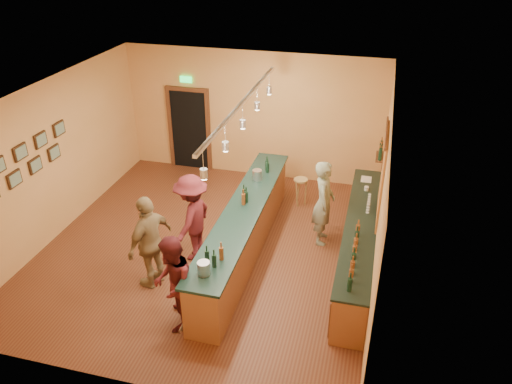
% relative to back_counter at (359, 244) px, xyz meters
% --- Properties ---
extents(floor, '(7.00, 7.00, 0.00)m').
position_rel_back_counter_xyz_m(floor, '(-2.97, -0.18, -0.49)').
color(floor, '#562918').
rests_on(floor, ground).
extents(ceiling, '(6.50, 7.00, 0.02)m').
position_rel_back_counter_xyz_m(ceiling, '(-2.97, -0.18, 2.71)').
color(ceiling, silver).
rests_on(ceiling, wall_back).
extents(wall_back, '(6.50, 0.02, 3.20)m').
position_rel_back_counter_xyz_m(wall_back, '(-2.97, 3.32, 1.11)').
color(wall_back, tan).
rests_on(wall_back, floor).
extents(wall_front, '(6.50, 0.02, 3.20)m').
position_rel_back_counter_xyz_m(wall_front, '(-2.97, -3.68, 1.11)').
color(wall_front, tan).
rests_on(wall_front, floor).
extents(wall_left, '(0.02, 7.00, 3.20)m').
position_rel_back_counter_xyz_m(wall_left, '(-6.22, -0.18, 1.11)').
color(wall_left, tan).
rests_on(wall_left, floor).
extents(wall_right, '(0.02, 7.00, 3.20)m').
position_rel_back_counter_xyz_m(wall_right, '(0.28, -0.18, 1.11)').
color(wall_right, tan).
rests_on(wall_right, floor).
extents(doorway, '(1.15, 0.09, 2.48)m').
position_rel_back_counter_xyz_m(doorway, '(-4.67, 3.30, 0.64)').
color(doorway, black).
rests_on(doorway, wall_back).
extents(tapestry, '(0.03, 1.40, 1.60)m').
position_rel_back_counter_xyz_m(tapestry, '(0.26, 0.22, 1.36)').
color(tapestry, maroon).
rests_on(tapestry, wall_right).
extents(bottle_shelf, '(0.17, 0.55, 0.54)m').
position_rel_back_counter_xyz_m(bottle_shelf, '(0.20, 1.72, 1.18)').
color(bottle_shelf, '#532E18').
rests_on(bottle_shelf, wall_right).
extents(picture_grid, '(0.06, 2.20, 0.70)m').
position_rel_back_counter_xyz_m(picture_grid, '(-6.18, -0.93, 1.46)').
color(picture_grid, '#382111').
rests_on(picture_grid, wall_left).
extents(back_counter, '(0.60, 4.55, 1.27)m').
position_rel_back_counter_xyz_m(back_counter, '(0.00, 0.00, 0.00)').
color(back_counter, brown).
rests_on(back_counter, floor).
extents(tasting_bar, '(0.73, 5.10, 1.38)m').
position_rel_back_counter_xyz_m(tasting_bar, '(-2.21, -0.18, 0.12)').
color(tasting_bar, brown).
rests_on(tasting_bar, floor).
extents(pendant_track, '(0.11, 4.60, 0.50)m').
position_rel_back_counter_xyz_m(pendant_track, '(-2.21, -0.18, 2.50)').
color(pendant_track, silver).
rests_on(pendant_track, ceiling).
extents(bartender, '(0.49, 0.70, 1.80)m').
position_rel_back_counter_xyz_m(bartender, '(-0.79, 0.66, 0.41)').
color(bartender, gray).
rests_on(bartender, floor).
extents(customer_a, '(0.85, 0.96, 1.66)m').
position_rel_back_counter_xyz_m(customer_a, '(-2.76, -2.38, 0.34)').
color(customer_a, '#59191E').
rests_on(customer_a, floor).
extents(customer_b, '(0.72, 1.13, 1.80)m').
position_rel_back_counter_xyz_m(customer_b, '(-3.56, -1.48, 0.41)').
color(customer_b, '#997A51').
rests_on(customer_b, floor).
extents(customer_c, '(0.78, 1.21, 1.77)m').
position_rel_back_counter_xyz_m(customer_c, '(-3.14, -0.53, 0.40)').
color(customer_c, '#59191E').
rests_on(customer_c, floor).
extents(bar_stool, '(0.32, 0.32, 0.66)m').
position_rel_back_counter_xyz_m(bar_stool, '(-1.48, 2.02, 0.03)').
color(bar_stool, '#9F7748').
rests_on(bar_stool, floor).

